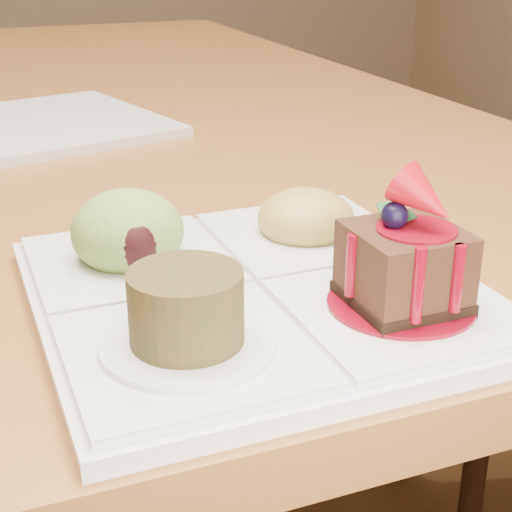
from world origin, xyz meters
name	(u,v)px	position (x,y,z in m)	size (l,w,h in m)	color
ground	(111,497)	(0.00, 0.00, 0.00)	(6.00, 6.00, 0.00)	#503417
dining_table	(78,139)	(0.00, 0.00, 0.68)	(1.00, 1.80, 0.75)	#955526
sampler_plate	(250,272)	(-0.01, -0.75, 0.77)	(0.29, 0.29, 0.11)	silver
second_plate	(38,126)	(-0.08, -0.20, 0.76)	(0.28, 0.28, 0.01)	silver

